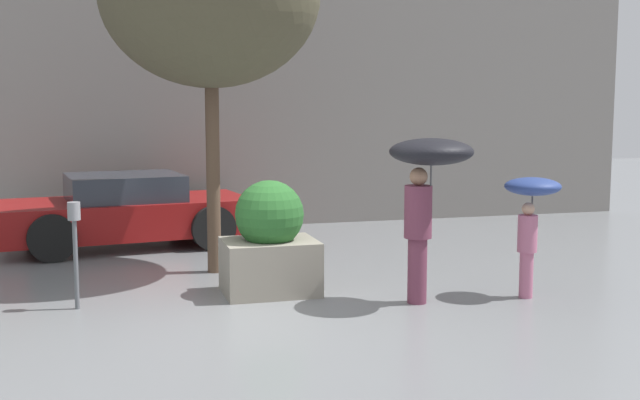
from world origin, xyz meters
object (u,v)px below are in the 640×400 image
Objects in this scene: person_adult at (428,174)px; person_child at (531,205)px; parked_car_near at (125,212)px; parking_meter at (75,232)px; planter_box at (270,242)px.

person_adult is 1.37m from person_child.
parked_car_near is (-4.47, 4.72, -0.54)m from person_child.
planter_box is at bearing 3.98° from parking_meter.
person_child is 6.53m from parked_car_near.
planter_box reaches higher than parking_meter.
person_child is at bearing 37.69° from person_adult.
person_adult is at bearing 144.53° from person_child.
person_child is at bearing -9.23° from parking_meter.
parked_car_near is at bearing 80.26° from parking_meter.
person_adult is 5.76m from parked_car_near.
person_child is 1.18× the size of parking_meter.
person_child is at bearing -144.01° from parked_car_near.
parking_meter is (-5.14, 0.84, -0.23)m from person_child.
person_child is 0.35× the size of parked_car_near.
person_adult is 1.58× the size of parking_meter.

